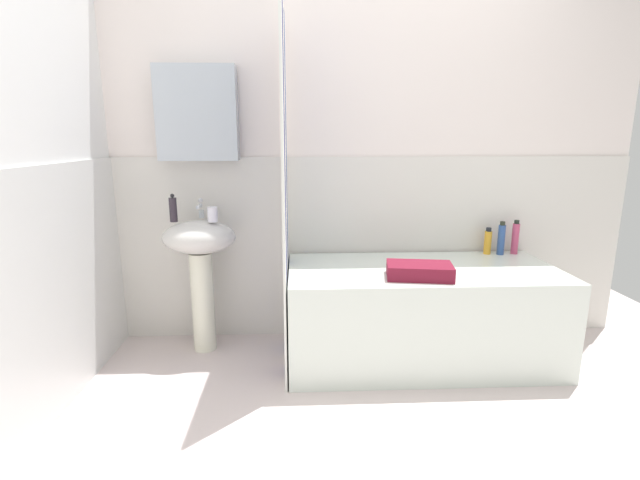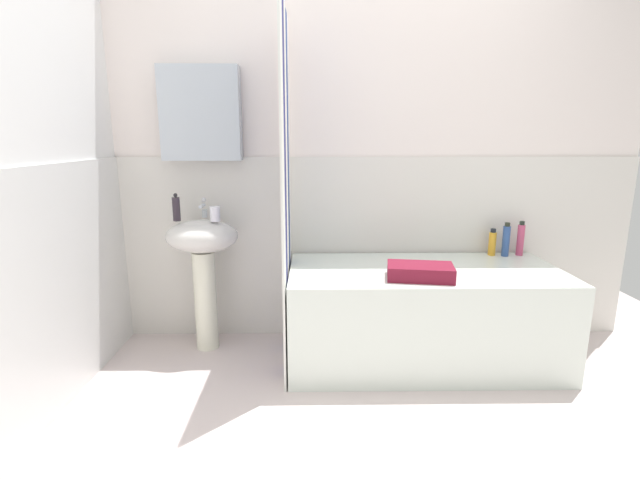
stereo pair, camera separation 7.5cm
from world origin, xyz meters
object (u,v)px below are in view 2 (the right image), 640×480
soap_dispenser (176,208)px  body_wash_bottle (520,239)px  shampoo_bottle (506,240)px  toothbrush_cup (215,214)px  conditioner_bottle (492,243)px  sink (203,255)px  bathtub (422,314)px  towel_folded (420,272)px

soap_dispenser → body_wash_bottle: soap_dispenser is taller
soap_dispenser → shampoo_bottle: 2.07m
body_wash_bottle → shampoo_bottle: 0.10m
toothbrush_cup → conditioner_bottle: size_ratio=0.50×
body_wash_bottle → sink: bearing=-176.5°
bathtub → towel_folded: (-0.07, -0.19, 0.33)m
conditioner_bottle → towel_folded: conditioner_bottle is taller
body_wash_bottle → conditioner_bottle: 0.18m
bathtub → towel_folded: size_ratio=4.49×
body_wash_bottle → towel_folded: (-0.76, -0.50, -0.07)m
soap_dispenser → bathtub: 1.60m
soap_dispenser → body_wash_bottle: size_ratio=0.75×
sink → shampoo_bottle: 1.92m
shampoo_bottle → towel_folded: bearing=-144.2°
body_wash_bottle → shampoo_bottle: bearing=-168.9°
conditioner_bottle → towel_folded: bearing=-139.4°
bathtub → shampoo_bottle: 0.76m
body_wash_bottle → shampoo_bottle: size_ratio=1.02×
conditioner_bottle → bathtub: bearing=-149.1°
bathtub → conditioner_bottle: (0.51, 0.30, 0.37)m
sink → body_wash_bottle: 2.02m
toothbrush_cup → body_wash_bottle: bearing=4.7°
soap_dispenser → sink: bearing=9.8°
sink → towel_folded: size_ratio=2.37×
sink → body_wash_bottle: sink is taller
shampoo_bottle → bathtub: bearing=-154.3°
sink → bathtub: bearing=-7.6°
conditioner_bottle → shampoo_bottle: bearing=-14.8°
body_wash_bottle → conditioner_bottle: size_ratio=1.28×
shampoo_bottle → towel_folded: shampoo_bottle is taller
toothbrush_cup → bathtub: 1.38m
towel_folded → shampoo_bottle: bearing=35.8°
bathtub → sink: bearing=172.4°
bathtub → towel_folded: bearing=-110.7°
sink → soap_dispenser: size_ratio=4.97×
towel_folded → soap_dispenser: bearing=166.0°
toothbrush_cup → conditioner_bottle: toothbrush_cup is taller
sink → shampoo_bottle: sink is taller
sink → conditioner_bottle: size_ratio=4.75×
soap_dispenser → toothbrush_cup: (0.23, -0.01, -0.03)m
sink → conditioner_bottle: bearing=3.9°
bathtub → towel_folded: 0.39m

